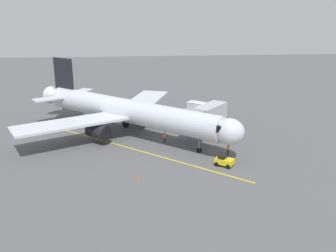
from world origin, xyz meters
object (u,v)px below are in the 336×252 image
object	(u,v)px
jet_bridge	(203,116)
box_truck_starboard_side	(199,109)
ground_crew_loader	(112,119)
safety_cone_nose_left	(209,141)
ground_crew_marshaller	(228,150)
ground_crew_wing_walker	(164,137)
safety_cone_nose_right	(138,178)
tug_portside	(224,161)
airplane	(127,111)

from	to	relation	value
jet_bridge	box_truck_starboard_side	bearing A→B (deg)	-97.69
ground_crew_loader	safety_cone_nose_left	bearing A→B (deg)	143.46
ground_crew_marshaller	ground_crew_wing_walker	bearing A→B (deg)	-35.74
safety_cone_nose_left	safety_cone_nose_right	distance (m)	16.49
ground_crew_marshaller	safety_cone_nose_right	size ratio (longest dim) A/B	3.11
ground_crew_marshaller	ground_crew_wing_walker	world-z (taller)	same
safety_cone_nose_right	ground_crew_marshaller	bearing A→B (deg)	-153.07
jet_bridge	ground_crew_marshaller	xyz separation A→B (m)	(-2.20, 7.18, -2.88)
ground_crew_loader	tug_portside	size ratio (longest dim) A/B	0.62
airplane	ground_crew_marshaller	xyz separation A→B (m)	(-14.21, 10.60, -3.12)
ground_crew_loader	box_truck_starboard_side	bearing A→B (deg)	-167.01
tug_portside	safety_cone_nose_right	world-z (taller)	tug_portside
airplane	safety_cone_nose_left	xyz separation A→B (m)	(-12.73, 5.16, -3.73)
tug_portside	box_truck_starboard_side	world-z (taller)	box_truck_starboard_side
ground_crew_marshaller	ground_crew_wing_walker	size ratio (longest dim) A/B	1.00
jet_bridge	airplane	bearing A→B (deg)	-15.92
ground_crew_marshaller	tug_portside	xyz separation A→B (m)	(1.43, 3.42, -0.18)
ground_crew_marshaller	box_truck_starboard_side	distance (m)	20.74
box_truck_starboard_side	ground_crew_wing_walker	bearing A→B (deg)	61.08
airplane	safety_cone_nose_left	bearing A→B (deg)	157.93
ground_crew_marshaller	ground_crew_loader	xyz separation A→B (m)	(16.95, -16.91, 0.00)
airplane	safety_cone_nose_right	bearing A→B (deg)	94.61
ground_crew_marshaller	tug_portside	distance (m)	3.71
ground_crew_wing_walker	box_truck_starboard_side	bearing A→B (deg)	-118.92
tug_portside	safety_cone_nose_right	bearing A→B (deg)	15.21
safety_cone_nose_right	box_truck_starboard_side	bearing A→B (deg)	-114.58
ground_crew_marshaller	ground_crew_loader	bearing A→B (deg)	-44.93
jet_bridge	box_truck_starboard_side	xyz separation A→B (m)	(-1.83, -13.56, -2.38)
airplane	box_truck_starboard_side	xyz separation A→B (m)	(-13.84, -10.13, -2.62)
ground_crew_loader	tug_portside	distance (m)	25.58
safety_cone_nose_left	ground_crew_loader	bearing A→B (deg)	-36.54
box_truck_starboard_side	safety_cone_nose_left	xyz separation A→B (m)	(1.11, 15.29, -1.11)
ground_crew_wing_walker	box_truck_starboard_side	distance (m)	16.74
ground_crew_marshaller	safety_cone_nose_left	world-z (taller)	ground_crew_marshaller
ground_crew_wing_walker	tug_portside	xyz separation A→B (m)	(-7.03, 9.50, -0.18)
airplane	box_truck_starboard_side	world-z (taller)	airplane
jet_bridge	tug_portside	world-z (taller)	jet_bridge
airplane	safety_cone_nose_right	xyz separation A→B (m)	(-1.38, 17.12, -3.73)
jet_bridge	box_truck_starboard_side	world-z (taller)	jet_bridge
box_truck_starboard_side	safety_cone_nose_right	xyz separation A→B (m)	(12.46, 27.25, -1.11)
ground_crew_marshaller	safety_cone_nose_right	xyz separation A→B (m)	(12.83, 6.52, -0.61)
box_truck_starboard_side	ground_crew_marshaller	bearing A→B (deg)	91.01
ground_crew_wing_walker	safety_cone_nose_right	size ratio (longest dim) A/B	3.11
airplane	ground_crew_loader	bearing A→B (deg)	-66.52
box_truck_starboard_side	safety_cone_nose_right	world-z (taller)	box_truck_starboard_side
jet_bridge	ground_crew_loader	xyz separation A→B (m)	(14.75, -9.73, -2.88)
jet_bridge	safety_cone_nose_right	size ratio (longest dim) A/B	17.93
ground_crew_marshaller	box_truck_starboard_side	size ratio (longest dim) A/B	0.36
ground_crew_marshaller	ground_crew_wing_walker	xyz separation A→B (m)	(8.46, -6.09, 0.00)
tug_portside	safety_cone_nose_right	xyz separation A→B (m)	(11.40, 3.10, -0.43)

